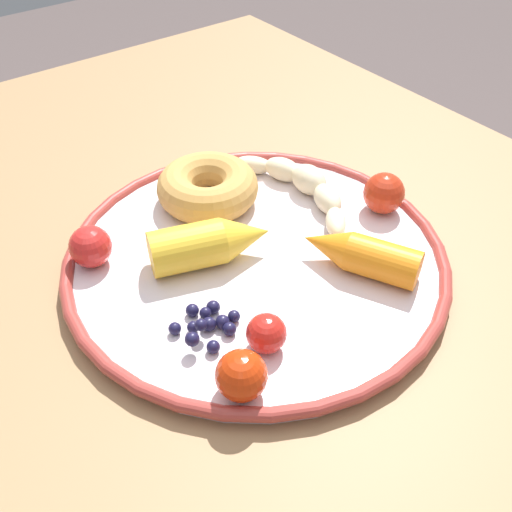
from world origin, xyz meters
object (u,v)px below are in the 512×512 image
at_px(dining_table, 243,303).
at_px(carrot_orange, 360,254).
at_px(banana, 302,185).
at_px(blueberry_pile, 208,324).
at_px(tomato_far, 241,375).
at_px(plate, 256,258).
at_px(tomato_extra, 90,246).
at_px(tomato_near, 384,193).
at_px(tomato_mid, 266,333).
at_px(carrot_yellow, 211,243).
at_px(donut, 208,187).

bearing_deg(dining_table, carrot_orange, 16.26).
bearing_deg(banana, blueberry_pile, -62.11).
bearing_deg(banana, tomato_far, -50.52).
xyz_separation_m(plate, tomato_extra, (-0.08, -0.12, 0.02)).
bearing_deg(plate, carrot_orange, 41.84).
height_order(carrot_orange, blueberry_pile, carrot_orange).
relative_size(tomato_near, tomato_extra, 1.08).
distance_m(plate, carrot_orange, 0.10).
bearing_deg(blueberry_pile, tomato_far, -12.17).
bearing_deg(carrot_orange, tomato_extra, -129.38).
xyz_separation_m(tomato_mid, tomato_extra, (-0.17, -0.06, 0.00)).
height_order(dining_table, tomato_extra, tomato_extra).
bearing_deg(tomato_extra, carrot_yellow, 54.29).
distance_m(plate, carrot_yellow, 0.05).
height_order(plate, tomato_near, tomato_near).
distance_m(plate, donut, 0.10).
bearing_deg(tomato_far, donut, 151.97).
bearing_deg(carrot_orange, donut, -163.37).
relative_size(banana, donut, 1.69).
relative_size(blueberry_pile, tomato_near, 1.36).
xyz_separation_m(dining_table, blueberry_pile, (0.11, -0.11, 0.13)).
xyz_separation_m(donut, tomato_extra, (0.01, -0.14, 0.00)).
bearing_deg(blueberry_pile, banana, 117.89).
relative_size(dining_table, plate, 2.67).
height_order(carrot_orange, carrot_yellow, carrot_yellow).
relative_size(plate, carrot_orange, 3.21).
height_order(carrot_yellow, donut, carrot_yellow).
bearing_deg(tomato_extra, tomato_near, 68.91).
relative_size(carrot_orange, tomato_mid, 3.45).
distance_m(carrot_yellow, tomato_near, 0.19).
xyz_separation_m(banana, tomato_near, (0.07, 0.05, 0.01)).
distance_m(banana, blueberry_pile, 0.21).
bearing_deg(banana, donut, -119.60).
distance_m(blueberry_pile, tomato_extra, 0.14).
relative_size(carrot_yellow, tomato_mid, 3.67).
height_order(tomato_mid, tomato_extra, tomato_extra).
bearing_deg(tomato_extra, dining_table, 80.42).
distance_m(dining_table, plate, 0.14).
distance_m(dining_table, carrot_orange, 0.20).
height_order(plate, banana, banana).
distance_m(blueberry_pile, tomato_far, 0.07).
bearing_deg(banana, carrot_yellow, -77.63).
height_order(carrot_yellow, tomato_near, same).
relative_size(dining_table, tomato_mid, 29.55).
distance_m(banana, tomato_mid, 0.21).
bearing_deg(plate, tomato_near, 81.92).
distance_m(carrot_orange, donut, 0.18).
distance_m(dining_table, tomato_extra, 0.21).
bearing_deg(tomato_mid, blueberry_pile, -148.53).
xyz_separation_m(banana, carrot_orange, (0.12, -0.04, 0.01)).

